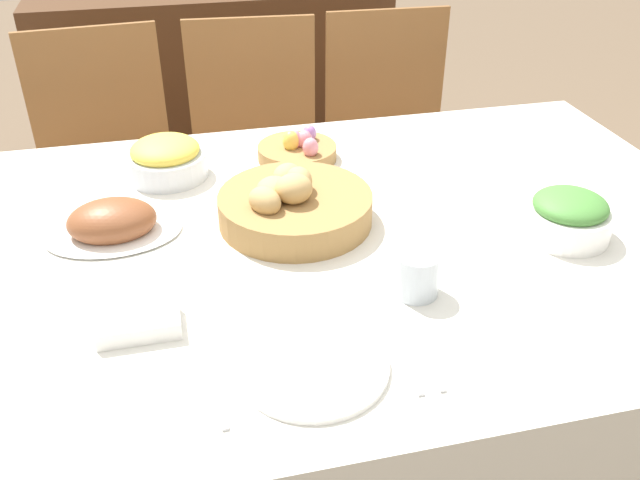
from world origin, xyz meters
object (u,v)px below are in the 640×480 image
(chair_far_center, at_px, (258,161))
(fork, at_px, (220,382))
(ham_platter, at_px, (112,223))
(dinner_plate, at_px, (313,365))
(pineapple_bowl, at_px, (166,159))
(drinking_cup, at_px, (417,274))
(sideboard, at_px, (218,97))
(knife, at_px, (401,352))
(spoon, at_px, (419,349))
(chair_far_right, at_px, (392,148))
(egg_basket, at_px, (298,150))
(bread_basket, at_px, (294,205))
(chair_far_left, at_px, (111,176))
(butter_dish, at_px, (139,322))
(green_salad_bowl, at_px, (568,216))

(chair_far_center, bearing_deg, fork, -96.12)
(ham_platter, relative_size, dinner_plate, 1.15)
(pineapple_bowl, height_order, drinking_cup, pineapple_bowl)
(sideboard, distance_m, knife, 2.11)
(knife, relative_size, spoon, 1.00)
(chair_far_right, xyz_separation_m, egg_basket, (-0.44, -0.56, 0.29))
(bread_basket, height_order, egg_basket, bread_basket)
(knife, bearing_deg, spoon, 1.34)
(spoon, bearing_deg, fork, 178.66)
(sideboard, xyz_separation_m, knife, (0.09, -2.09, 0.32))
(sideboard, xyz_separation_m, bread_basket, (0.01, -1.65, 0.36))
(chair_far_left, bearing_deg, butter_dish, -89.41)
(pineapple_bowl, relative_size, butter_dish, 1.39)
(chair_far_right, distance_m, dinner_plate, 1.44)
(ham_platter, bearing_deg, butter_dish, -81.62)
(butter_dish, bearing_deg, sideboard, 80.99)
(knife, distance_m, drinking_cup, 0.17)
(chair_far_right, bearing_deg, spoon, -105.20)
(sideboard, relative_size, egg_basket, 7.38)
(bread_basket, height_order, knife, bread_basket)
(fork, relative_size, knife, 1.00)
(drinking_cup, relative_size, butter_dish, 0.61)
(chair_far_center, xyz_separation_m, dinner_plate, (-0.10, -1.29, 0.27))
(chair_far_left, distance_m, butter_dish, 1.18)
(egg_basket, distance_m, spoon, 0.73)
(egg_basket, xyz_separation_m, butter_dish, (-0.38, -0.58, -0.01))
(bread_basket, relative_size, spoon, 1.66)
(egg_basket, distance_m, drinking_cup, 0.59)
(ham_platter, xyz_separation_m, knife, (0.44, -0.47, -0.02))
(dinner_plate, bearing_deg, pineapple_bowl, 104.66)
(ham_platter, relative_size, knife, 1.42)
(chair_far_right, relative_size, sideboard, 0.67)
(pineapple_bowl, relative_size, knife, 0.98)
(bread_basket, relative_size, green_salad_bowl, 1.85)
(egg_basket, bearing_deg, fork, -110.28)
(egg_basket, height_order, fork, egg_basket)
(egg_basket, height_order, pineapple_bowl, pineapple_bowl)
(sideboard, bearing_deg, dinner_plate, -91.39)
(dinner_plate, bearing_deg, green_salad_bowl, 24.25)
(chair_far_left, xyz_separation_m, knife, (0.52, -1.29, 0.27))
(pineapple_bowl, distance_m, fork, 0.71)
(sideboard, height_order, spoon, sideboard)
(dinner_plate, distance_m, butter_dish, 0.30)
(drinking_cup, bearing_deg, sideboard, 94.93)
(chair_far_left, distance_m, egg_basket, 0.81)
(chair_far_left, xyz_separation_m, ham_platter, (0.07, -0.83, 0.29))
(dinner_plate, distance_m, drinking_cup, 0.27)
(egg_basket, xyz_separation_m, fork, (-0.27, -0.73, -0.02))
(chair_far_right, distance_m, knife, 1.39)
(green_salad_bowl, bearing_deg, ham_platter, 166.54)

